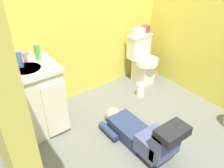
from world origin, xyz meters
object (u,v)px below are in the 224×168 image
at_px(person_plumber, 142,134).
at_px(faucet, 21,58).
at_px(bottle_white, 12,59).
at_px(bottle_clear, 30,55).
at_px(vanity_cabinet, 34,100).
at_px(toilet, 142,60).
at_px(bottle_pink, 25,57).
at_px(paper_towel_roll, 141,90).
at_px(toiletry_bag, 145,29).
at_px(tissue_box, 137,32).
at_px(bottle_blue, 20,59).
at_px(soap_dispenser, 2,62).
at_px(bottle_green, 37,52).

bearing_deg(person_plumber, faucet, 126.08).
relative_size(bottle_white, bottle_clear, 1.62).
bearing_deg(person_plumber, vanity_cabinet, 130.01).
bearing_deg(faucet, bottle_clear, 7.69).
bearing_deg(vanity_cabinet, bottle_clear, 56.79).
xyz_separation_m(toilet, faucet, (-1.73, 0.04, 0.50)).
height_order(bottle_pink, paper_towel_roll, bottle_pink).
height_order(bottle_clear, paper_towel_roll, bottle_clear).
bearing_deg(bottle_clear, bottle_pink, -161.04).
bearing_deg(toilet, toiletry_bag, 40.77).
bearing_deg(bottle_pink, tissue_box, 2.06).
bearing_deg(toiletry_bag, bottle_pink, -178.12).
bearing_deg(bottle_pink, bottle_clear, 18.96).
xyz_separation_m(vanity_cabinet, bottle_blue, (-0.04, 0.06, 0.48)).
relative_size(soap_dispenser, bottle_pink, 1.50).
height_order(bottle_blue, bottle_pink, bottle_blue).
bearing_deg(bottle_blue, toilet, 1.60).
distance_m(tissue_box, bottle_blue, 1.73).
height_order(faucet, bottle_white, bottle_white).
relative_size(toiletry_bag, bottle_green, 0.70).
bearing_deg(bottle_blue, faucet, 69.65).
bearing_deg(bottle_clear, bottle_blue, -143.89).
bearing_deg(bottle_green, toilet, 0.17).
height_order(tissue_box, bottle_pink, bottle_pink).
bearing_deg(soap_dispenser, paper_towel_roll, -11.77).
relative_size(toiletry_bag, bottle_pink, 1.12).
xyz_separation_m(toilet, paper_towel_roll, (-0.30, -0.32, -0.27)).
bearing_deg(vanity_cabinet, soap_dispenser, 146.90).
xyz_separation_m(bottle_pink, bottle_green, (0.13, -0.04, 0.03)).
bearing_deg(paper_towel_roll, bottle_clear, 164.28).
bearing_deg(vanity_cabinet, paper_towel_roll, -8.45).
bearing_deg(bottle_pink, vanity_cabinet, -106.20).
relative_size(tissue_box, toiletry_bag, 1.77).
bearing_deg(person_plumber, bottle_blue, 129.60).
relative_size(vanity_cabinet, soap_dispenser, 4.94).
bearing_deg(bottle_green, vanity_cabinet, -148.66).
bearing_deg(toilet, tissue_box, 116.43).
bearing_deg(bottle_blue, vanity_cabinet, -57.87).
bearing_deg(bottle_pink, person_plumber, -55.28).
bearing_deg(paper_towel_roll, faucet, 165.97).
distance_m(toilet, bottle_blue, 1.85).
relative_size(bottle_pink, bottle_clear, 1.05).
height_order(person_plumber, bottle_clear, bottle_clear).
relative_size(bottle_pink, paper_towel_roll, 0.55).
height_order(faucet, bottle_clear, bottle_clear).
xyz_separation_m(vanity_cabinet, person_plumber, (0.78, -0.93, -0.24)).
relative_size(bottle_green, paper_towel_roll, 0.88).
bearing_deg(bottle_clear, toilet, -1.89).
relative_size(soap_dispenser, bottle_blue, 1.00).
bearing_deg(bottle_pink, bottle_green, -15.71).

